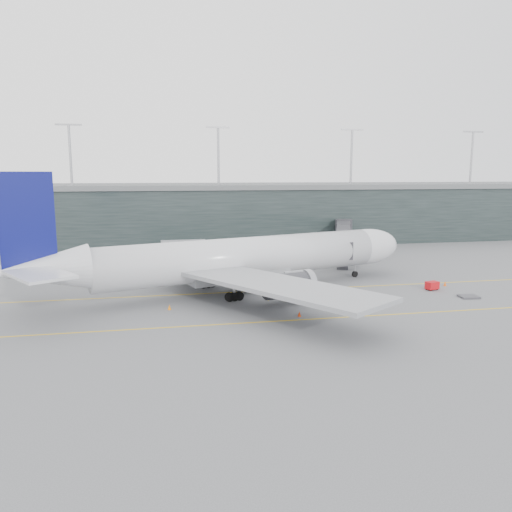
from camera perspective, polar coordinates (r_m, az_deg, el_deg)
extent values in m
plane|color=#515155|center=(80.32, -3.61, -3.53)|extent=(320.00, 320.00, 0.00)
cube|color=gold|center=(76.46, -3.22, -4.18)|extent=(160.00, 0.25, 0.02)
cube|color=gold|center=(61.20, -1.14, -7.65)|extent=(160.00, 0.25, 0.02)
cube|color=gold|center=(100.41, -2.27, -0.89)|extent=(0.25, 60.00, 0.02)
cube|color=black|center=(136.45, -6.84, 4.74)|extent=(240.00, 35.00, 14.00)
cube|color=#56595B|center=(136.05, -6.90, 7.93)|extent=(240.00, 36.00, 1.20)
cylinder|color=#9E9EA3|center=(127.27, -20.46, 10.65)|extent=(0.60, 0.60, 14.00)
cylinder|color=#9E9EA3|center=(126.60, -4.32, 11.21)|extent=(0.60, 0.60, 14.00)
cylinder|color=#9E9EA3|center=(135.30, 10.84, 10.96)|extent=(0.60, 0.60, 14.00)
cylinder|color=#9E9EA3|center=(151.77, 23.40, 10.18)|extent=(0.60, 0.60, 14.00)
cylinder|color=silver|center=(76.27, -1.41, -0.17)|extent=(45.49, 19.63, 6.17)
ellipsoid|color=silver|center=(89.91, 12.54, 1.07)|extent=(14.20, 9.77, 6.17)
cone|color=silver|center=(68.26, -23.10, -1.47)|extent=(12.21, 8.93, 5.92)
cube|color=gray|center=(76.27, -2.07, -2.00)|extent=(16.67, 9.53, 1.99)
cube|color=black|center=(92.29, 14.34, 1.84)|extent=(2.98, 3.50, 0.80)
cube|color=gray|center=(61.82, 2.67, -3.39)|extent=(23.38, 29.00, 0.55)
cylinder|color=#37373C|center=(69.70, 3.61, -3.35)|extent=(7.69, 5.41, 3.48)
cube|color=gray|center=(89.16, -7.65, 0.50)|extent=(9.70, 29.07, 0.55)
cylinder|color=#37373C|center=(85.95, -3.10, -0.91)|extent=(7.69, 5.41, 3.48)
cube|color=#0A0E58|center=(67.32, -24.71, 3.67)|extent=(6.32, 2.42, 11.94)
cube|color=silver|center=(62.72, -23.54, -1.94)|extent=(9.42, 10.49, 0.35)
cube|color=silver|center=(73.48, -24.32, -0.43)|extent=(5.85, 9.18, 0.35)
cylinder|color=black|center=(89.11, 11.23, -2.04)|extent=(1.16, 0.71, 1.09)
cylinder|color=#9E9EA3|center=(88.96, 11.24, -1.57)|extent=(0.30, 0.30, 2.59)
cylinder|color=black|center=(71.30, -2.49, -4.65)|extent=(1.38, 0.86, 1.29)
cylinder|color=black|center=(79.76, -5.52, -3.17)|extent=(1.38, 0.86, 1.29)
cube|color=#2E2D32|center=(85.83, 9.90, 0.77)|extent=(4.51, 4.75, 2.95)
cube|color=#2E2D32|center=(94.49, 9.93, 1.55)|extent=(7.38, 13.72, 2.63)
cube|color=#2E2D32|center=(108.07, 9.95, 2.52)|extent=(7.63, 13.82, 2.74)
cube|color=#2E2D32|center=(121.68, 9.98, 3.28)|extent=(7.88, 13.91, 2.84)
cylinder|color=#9E9EA3|center=(95.71, 9.87, -0.33)|extent=(0.53, 0.53, 4.00)
cube|color=#37373C|center=(95.99, 9.84, -1.29)|extent=(2.53, 2.23, 0.74)
cylinder|color=#2E2D32|center=(122.68, 3.41, 3.46)|extent=(4.21, 4.21, 3.16)
cylinder|color=#2E2D32|center=(123.07, 3.39, 1.90)|extent=(1.90, 1.90, 3.79)
cube|color=red|center=(82.55, 19.48, -3.17)|extent=(2.23, 1.75, 1.16)
cylinder|color=black|center=(81.86, 19.35, -3.68)|extent=(0.38, 0.23, 0.36)
cylinder|color=black|center=(82.89, 20.02, -3.56)|extent=(0.38, 0.23, 0.36)
cylinder|color=black|center=(82.45, 18.90, -3.56)|extent=(0.38, 0.23, 0.36)
cylinder|color=black|center=(83.48, 19.57, -3.44)|extent=(0.38, 0.23, 0.36)
cube|color=#3B3B40|center=(79.59, 23.14, -4.29)|extent=(2.83, 2.35, 0.26)
cube|color=#37373C|center=(90.31, -8.57, -2.06)|extent=(2.40, 2.00, 0.22)
cube|color=#A7ABB3|center=(90.12, -8.59, -1.43)|extent=(1.94, 1.84, 1.68)
cube|color=navy|center=(89.96, -8.60, -0.88)|extent=(2.01, 1.90, 0.09)
cube|color=#37373C|center=(90.62, -5.91, -1.98)|extent=(2.08, 1.81, 0.18)
cube|color=#A8ACB4|center=(90.47, -5.92, -1.48)|extent=(1.71, 1.64, 1.35)
cube|color=navy|center=(90.34, -5.93, -1.04)|extent=(1.76, 1.69, 0.07)
cube|color=#37373C|center=(90.22, -4.65, -2.01)|extent=(2.42, 2.17, 0.20)
cube|color=#9FA5AB|center=(90.05, -4.66, -1.44)|extent=(2.01, 1.94, 1.50)
cube|color=navy|center=(89.91, -4.67, -0.95)|extent=(2.07, 2.01, 0.08)
cone|color=#F6560D|center=(86.25, 20.79, -2.96)|extent=(0.50, 0.50, 0.80)
cone|color=red|center=(64.03, 4.98, -6.59)|extent=(0.44, 0.44, 0.70)
cone|color=#DD4E0C|center=(90.72, 0.10, -1.78)|extent=(0.44, 0.44, 0.71)
cone|color=orange|center=(67.79, -9.87, -5.77)|extent=(0.46, 0.46, 0.74)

